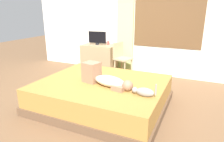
% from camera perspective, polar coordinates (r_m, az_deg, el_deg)
% --- Properties ---
extents(ground_plane, '(16.00, 16.00, 0.00)m').
position_cam_1_polar(ground_plane, '(3.68, -2.44, -9.72)').
color(ground_plane, brown).
extents(back_wall_with_window, '(6.40, 0.14, 2.90)m').
position_cam_1_polar(back_wall_with_window, '(5.34, 8.73, 14.70)').
color(back_wall_with_window, silver).
rests_on(back_wall_with_window, ground).
extents(bed, '(2.17, 1.80, 0.46)m').
position_cam_1_polar(bed, '(3.58, -2.81, -6.52)').
color(bed, brown).
rests_on(bed, ground).
extents(person_lying, '(0.94, 0.41, 0.34)m').
position_cam_1_polar(person_lying, '(3.31, -2.08, -2.08)').
color(person_lying, '#CCB299').
rests_on(person_lying, bed).
extents(cat, '(0.36, 0.11, 0.21)m').
position_cam_1_polar(cat, '(2.94, 9.01, -5.84)').
color(cat, gray).
rests_on(cat, bed).
extents(desk, '(0.90, 0.56, 0.74)m').
position_cam_1_polar(desk, '(5.51, -3.51, 3.63)').
color(desk, '#997A56').
rests_on(desk, ground).
extents(tv_monitor, '(0.48, 0.10, 0.35)m').
position_cam_1_polar(tv_monitor, '(5.44, -4.19, 9.34)').
color(tv_monitor, black).
rests_on(tv_monitor, desk).
extents(cup, '(0.06, 0.06, 0.10)m').
position_cam_1_polar(cup, '(5.45, -1.04, 7.99)').
color(cup, '#B23D38').
rests_on(cup, desk).
extents(chair_by_desk, '(0.46, 0.46, 0.86)m').
position_cam_1_polar(chair_by_desk, '(5.10, 2.57, 4.10)').
color(chair_by_desk, tan).
rests_on(chair_by_desk, ground).
extents(curtain_left, '(0.44, 0.06, 2.57)m').
position_cam_1_polar(curtain_left, '(5.37, 3.81, 13.17)').
color(curtain_left, '#ADCC75').
rests_on(curtain_left, ground).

